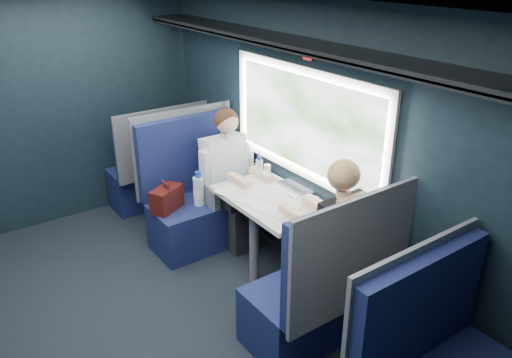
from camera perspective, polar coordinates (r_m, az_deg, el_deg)
ground at (r=4.08m, az=-10.77°, el=-15.41°), size 2.80×4.20×0.01m
room_shell at (r=3.36m, az=-12.36°, el=4.67°), size 3.00×4.40×2.40m
table at (r=4.14m, az=1.50°, el=-3.19°), size 0.62×1.00×0.74m
seat_bay_near at (r=4.82m, az=-6.61°, el=-2.45°), size 1.05×0.62×1.26m
seat_bay_far at (r=3.61m, az=7.57°, el=-12.71°), size 1.04×0.62×1.26m
seat_row_front at (r=5.59m, az=-11.12°, el=0.99°), size 1.04×0.51×1.16m
man at (r=4.67m, az=-2.94°, el=0.86°), size 0.53×0.56×1.32m
woman at (r=3.68m, az=8.98°, el=-6.11°), size 0.53×0.56×1.32m
papers at (r=4.17m, az=1.08°, el=-1.78°), size 0.65×0.82×0.01m
laptop at (r=4.29m, az=5.00°, el=-0.06°), size 0.26×0.34×0.25m
bottle_small at (r=4.43m, az=0.38°, el=1.20°), size 0.06×0.06×0.22m
cup at (r=4.56m, az=1.29°, el=1.15°), size 0.06×0.06×0.08m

